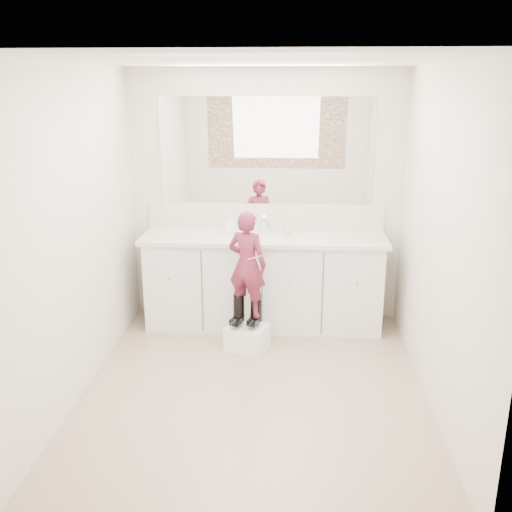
{
  "coord_description": "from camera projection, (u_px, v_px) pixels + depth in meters",
  "views": [
    {
      "loc": [
        0.28,
        -3.9,
        2.27
      ],
      "look_at": [
        -0.03,
        0.63,
        0.87
      ],
      "focal_mm": 40.0,
      "sensor_mm": 36.0,
      "label": 1
    }
  ],
  "objects": [
    {
      "name": "boot_right",
      "position": [
        256.0,
        311.0,
        4.97
      ],
      "size": [
        0.16,
        0.21,
        0.28
      ],
      "primitive_type": null,
      "rotation": [
        0.0,
        0.0,
        -0.33
      ],
      "color": "black",
      "rests_on": "step_stool"
    },
    {
      "name": "wall_front",
      "position": [
        231.0,
        324.0,
        2.63
      ],
      "size": [
        2.6,
        0.0,
        2.6
      ],
      "primitive_type": "plane",
      "rotation": [
        -1.57,
        0.0,
        0.0
      ],
      "color": "beige",
      "rests_on": "floor"
    },
    {
      "name": "cup",
      "position": [
        287.0,
        230.0,
        5.33
      ],
      "size": [
        0.14,
        0.14,
        0.1
      ],
      "primitive_type": "imported",
      "rotation": [
        0.0,
        0.0,
        -0.34
      ],
      "color": "beige",
      "rests_on": "countertop"
    },
    {
      "name": "soap_bottle",
      "position": [
        230.0,
        225.0,
        5.32
      ],
      "size": [
        0.1,
        0.1,
        0.19
      ],
      "primitive_type": "imported",
      "rotation": [
        0.0,
        0.0,
        0.15
      ],
      "color": "white",
      "rests_on": "countertop"
    },
    {
      "name": "step_stool",
      "position": [
        247.0,
        337.0,
        5.03
      ],
      "size": [
        0.41,
        0.38,
        0.22
      ],
      "primitive_type": "cube",
      "rotation": [
        0.0,
        0.0,
        -0.33
      ],
      "color": "white",
      "rests_on": "floor"
    },
    {
      "name": "backsplash",
      "position": [
        265.0,
        216.0,
        5.53
      ],
      "size": [
        2.28,
        0.03,
        0.25
      ],
      "primitive_type": "cube",
      "color": "beige",
      "rests_on": "countertop"
    },
    {
      "name": "vanity_cabinet",
      "position": [
        264.0,
        283.0,
        5.45
      ],
      "size": [
        2.2,
        0.55,
        0.85
      ],
      "primitive_type": "cube",
      "color": "silver",
      "rests_on": "floor"
    },
    {
      "name": "toddler",
      "position": [
        247.0,
        264.0,
        4.85
      ],
      "size": [
        0.39,
        0.32,
        0.93
      ],
      "primitive_type": "imported",
      "rotation": [
        0.0,
        0.0,
        2.81
      ],
      "color": "#A83358",
      "rests_on": "step_stool"
    },
    {
      "name": "ceiling",
      "position": [
        254.0,
        60.0,
        3.7
      ],
      "size": [
        3.0,
        3.0,
        0.0
      ],
      "primitive_type": "plane",
      "rotation": [
        3.14,
        0.0,
        0.0
      ],
      "color": "white",
      "rests_on": "wall_back"
    },
    {
      "name": "faucet",
      "position": [
        265.0,
        227.0,
        5.44
      ],
      "size": [
        0.08,
        0.08,
        0.1
      ],
      "primitive_type": "cylinder",
      "color": "silver",
      "rests_on": "countertop"
    },
    {
      "name": "floor",
      "position": [
        254.0,
        388.0,
        4.41
      ],
      "size": [
        3.0,
        3.0,
        0.0
      ],
      "primitive_type": "plane",
      "color": "#8C725B",
      "rests_on": "ground"
    },
    {
      "name": "wall_right",
      "position": [
        440.0,
        242.0,
        3.97
      ],
      "size": [
        0.0,
        3.0,
        3.0
      ],
      "primitive_type": "plane",
      "rotation": [
        1.57,
        0.0,
        -1.57
      ],
      "color": "beige",
      "rests_on": "floor"
    },
    {
      "name": "wall_back",
      "position": [
        266.0,
        197.0,
        5.49
      ],
      "size": [
        2.6,
        0.0,
        2.6
      ],
      "primitive_type": "plane",
      "rotation": [
        1.57,
        0.0,
        0.0
      ],
      "color": "beige",
      "rests_on": "floor"
    },
    {
      "name": "boot_left",
      "position": [
        239.0,
        310.0,
        4.98
      ],
      "size": [
        0.16,
        0.21,
        0.28
      ],
      "primitive_type": null,
      "rotation": [
        0.0,
        0.0,
        -0.33
      ],
      "color": "black",
      "rests_on": "step_stool"
    },
    {
      "name": "dot_panel",
      "position": [
        230.0,
        229.0,
        2.5
      ],
      "size": [
        2.0,
        0.01,
        1.2
      ],
      "primitive_type": "cube",
      "color": "#472819",
      "rests_on": "wall_front"
    },
    {
      "name": "countertop",
      "position": [
        264.0,
        238.0,
        5.31
      ],
      "size": [
        2.28,
        0.58,
        0.04
      ],
      "primitive_type": "cube",
      "color": "beige",
      "rests_on": "vanity_cabinet"
    },
    {
      "name": "wall_left",
      "position": [
        76.0,
        235.0,
        4.14
      ],
      "size": [
        0.0,
        3.0,
        3.0
      ],
      "primitive_type": "plane",
      "rotation": [
        1.57,
        0.0,
        1.57
      ],
      "color": "beige",
      "rests_on": "floor"
    },
    {
      "name": "toothbrush",
      "position": [
        255.0,
        258.0,
        4.74
      ],
      "size": [
        0.13,
        0.06,
        0.06
      ],
      "primitive_type": "cylinder",
      "rotation": [
        0.0,
        1.22,
        -0.33
      ],
      "color": "pink",
      "rests_on": "toddler"
    },
    {
      "name": "mirror",
      "position": [
        266.0,
        151.0,
        5.35
      ],
      "size": [
        2.0,
        0.02,
        1.0
      ],
      "primitive_type": "cube",
      "color": "white",
      "rests_on": "wall_back"
    }
  ]
}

